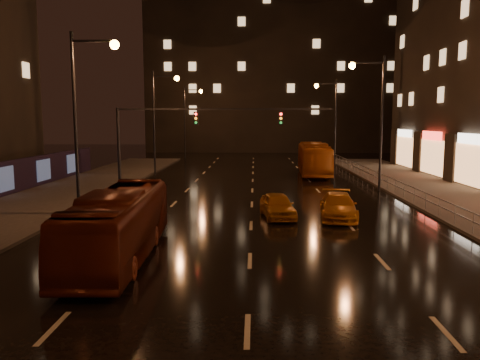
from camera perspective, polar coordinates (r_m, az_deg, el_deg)
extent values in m
plane|color=black|center=(33.72, 1.49, -1.78)|extent=(140.00, 140.00, 0.00)
cube|color=#38332D|center=(31.86, -23.67, -2.80)|extent=(7.00, 70.00, 0.15)
cube|color=#38332D|center=(31.71, 26.67, -3.00)|extent=(7.00, 70.00, 0.15)
cube|color=black|center=(86.32, 4.49, 15.71)|extent=(44.00, 16.00, 36.00)
cylinder|color=black|center=(34.77, -14.55, 3.40)|extent=(0.22, 0.22, 6.20)
cube|color=black|center=(33.37, -1.95, 8.63)|extent=(15.20, 0.14, 0.14)
cube|color=black|center=(33.56, -5.38, 7.49)|extent=(0.32, 0.18, 0.95)
cube|color=black|center=(33.35, 4.99, 7.49)|extent=(0.32, 0.18, 0.95)
sphere|color=#FF1E19|center=(33.44, -5.41, 8.00)|extent=(0.18, 0.18, 0.18)
cylinder|color=#99999E|center=(58.35, 11.70, 2.55)|extent=(0.04, 0.04, 1.00)
cube|color=#99999E|center=(33.13, 19.41, -0.44)|extent=(0.05, 56.00, 0.05)
cube|color=#99999E|center=(33.19, 19.38, -1.12)|extent=(0.05, 56.00, 0.05)
imported|color=#581B0C|center=(18.61, -14.49, -5.26)|extent=(2.65, 9.73, 2.69)
imported|color=#AB4E11|center=(46.53, 9.00, 2.58)|extent=(3.21, 11.37, 3.13)
imported|color=#BD6F11|center=(25.75, 4.59, -3.11)|extent=(2.13, 4.16, 1.36)
imported|color=#C87312|center=(26.07, 11.87, -3.12)|extent=(2.41, 4.84, 1.35)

